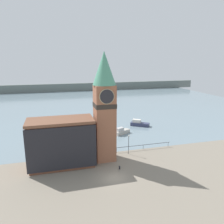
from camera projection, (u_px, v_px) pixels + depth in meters
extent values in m
plane|color=gray|center=(114.00, 178.00, 38.09)|extent=(160.00, 160.00, 0.00)
cube|color=gray|center=(74.00, 103.00, 104.40)|extent=(160.00, 120.00, 0.00)
cube|color=slate|center=(68.00, 87.00, 141.34)|extent=(180.00, 3.00, 5.00)
cube|color=#333338|center=(143.00, 145.00, 50.12)|extent=(13.39, 0.08, 0.08)
cylinder|color=#333338|center=(117.00, 150.00, 48.62)|extent=(0.07, 0.07, 1.05)
cylinder|color=#333338|center=(143.00, 147.00, 50.24)|extent=(0.07, 0.07, 1.05)
cylinder|color=#333338|center=(168.00, 144.00, 51.86)|extent=(0.07, 0.07, 1.05)
cube|color=#935B42|center=(105.00, 123.00, 43.80)|extent=(3.90, 3.90, 15.40)
cube|color=#2D2823|center=(104.00, 105.00, 42.91)|extent=(4.02, 4.02, 0.90)
cylinder|color=tan|center=(107.00, 97.00, 40.55)|extent=(2.92, 0.12, 2.92)
cylinder|color=#232328|center=(107.00, 97.00, 40.47)|extent=(2.65, 0.12, 2.65)
cylinder|color=tan|center=(114.00, 94.00, 42.95)|extent=(0.12, 2.92, 2.92)
cylinder|color=#232328|center=(115.00, 94.00, 42.97)|extent=(0.12, 2.65, 2.65)
cone|color=#4C9375|center=(104.00, 68.00, 41.24)|extent=(4.49, 4.49, 6.35)
cube|color=brown|center=(61.00, 144.00, 41.97)|extent=(11.99, 5.69, 8.78)
cube|color=brown|center=(60.00, 121.00, 40.88)|extent=(12.39, 6.09, 0.50)
cube|color=#232328|center=(62.00, 149.00, 39.11)|extent=(12.49, 0.30, 8.08)
cube|color=#B7B2A8|center=(122.00, 132.00, 60.66)|extent=(4.94, 3.65, 1.04)
cube|color=#B2B2B2|center=(120.00, 129.00, 59.87)|extent=(2.37, 1.98, 0.89)
cube|color=#333856|center=(140.00, 124.00, 67.84)|extent=(5.78, 4.77, 1.05)
cube|color=silver|center=(137.00, 121.00, 67.93)|extent=(2.82, 2.50, 0.95)
cylinder|color=black|center=(120.00, 168.00, 41.16)|extent=(0.28, 0.28, 0.56)
sphere|color=black|center=(120.00, 166.00, 41.09)|extent=(0.29, 0.29, 0.29)
cylinder|color=#2D2D33|center=(129.00, 145.00, 47.29)|extent=(0.10, 0.10, 4.16)
sphere|color=silver|center=(129.00, 136.00, 46.78)|extent=(0.32, 0.32, 0.32)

